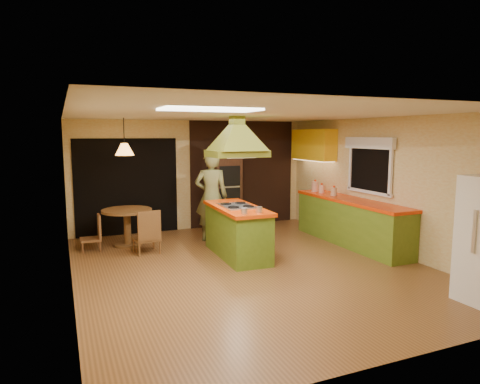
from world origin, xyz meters
name	(u,v)px	position (x,y,z in m)	size (l,w,h in m)	color
ground	(251,267)	(0.00, 0.00, 0.00)	(6.50, 6.50, 0.00)	brown
room_walls	(251,193)	(0.00, 0.00, 1.25)	(5.50, 6.50, 6.50)	beige
ceiling_plane	(251,114)	(0.00, 0.00, 2.50)	(6.50, 6.50, 0.00)	silver
brick_panel	(243,173)	(1.25, 3.23, 1.25)	(2.64, 0.03, 2.50)	#381E14
nook_opening	(127,187)	(-1.50, 3.23, 1.05)	(2.20, 0.03, 2.10)	black
right_counter	(350,221)	(2.45, 0.60, 0.46)	(0.62, 3.05, 0.92)	olive
upper_cabinets	(313,145)	(2.57, 2.20, 1.95)	(0.34, 1.40, 0.70)	yellow
window_right	(370,156)	(2.70, 0.40, 1.77)	(0.12, 1.35, 1.06)	black
fluor_panel	(210,110)	(-1.10, -1.20, 2.48)	(1.20, 0.60, 0.03)	white
kitchen_island	(237,231)	(0.05, 0.71, 0.46)	(0.79, 1.84, 0.92)	#5C7C1F
range_hood	(237,130)	(0.05, 0.71, 2.25)	(0.99, 0.72, 0.79)	olive
man	(211,196)	(0.00, 1.97, 0.92)	(0.67, 0.44, 1.84)	brown
wall_oven	(225,188)	(0.68, 2.95, 0.96)	(0.64, 0.61, 1.92)	#422415
dining_table	(127,220)	(-1.66, 2.23, 0.51)	(0.97, 0.97, 0.73)	brown
chair_left	(90,233)	(-2.36, 2.13, 0.34)	(0.37, 0.37, 0.68)	brown
chair_near	(146,231)	(-1.41, 1.58, 0.41)	(0.45, 0.45, 0.82)	brown
pendant_lamp	(125,149)	(-1.66, 2.23, 1.90)	(0.36, 0.36, 0.23)	#FF9E3F
canister_large	(315,186)	(2.40, 1.82, 1.03)	(0.15, 0.15, 0.22)	beige
canister_medium	(322,189)	(2.40, 1.56, 1.01)	(0.12, 0.12, 0.17)	#FFE7CD
canister_small	(334,192)	(2.40, 1.11, 1.00)	(0.13, 0.13, 0.17)	beige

